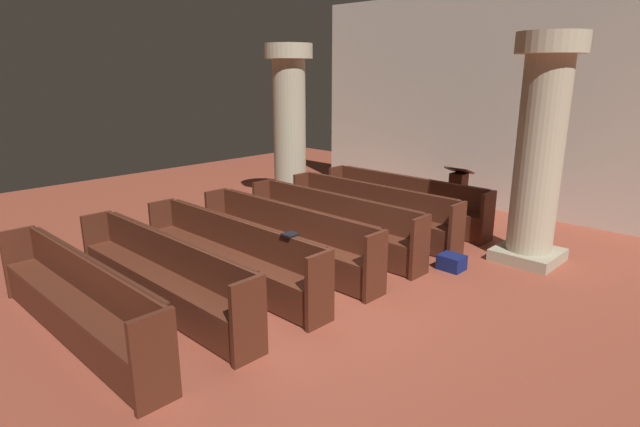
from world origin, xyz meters
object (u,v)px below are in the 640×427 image
Objects in this scene: pew_row_2 at (332,221)px; pew_row_4 at (230,251)px; pew_row_3 at (286,235)px; hymn_book at (290,235)px; pew_row_0 at (404,199)px; pew_row_5 at (162,272)px; lectern at (457,198)px; pillar_far_side at (289,125)px; pillar_aisle_side at (540,148)px; kneeler_box_navy at (452,262)px; pew_row_1 at (371,209)px; pew_row_6 at (76,298)px.

pew_row_2 and pew_row_4 have the same top height.
pew_row_2 is at bearing 90.00° from pew_row_4.
hymn_book reaches higher than pew_row_3.
pew_row_2 is at bearing -90.00° from pew_row_0.
pew_row_5 is 6.15m from lectern.
hymn_book is at bearing -61.49° from pew_row_2.
pew_row_3 is 3.28× the size of lectern.
pew_row_2 is at bearing -29.46° from pillar_far_side.
pew_row_3 is at bearing 90.00° from pew_row_5.
pillar_aisle_side reaches higher than kneeler_box_navy.
pillar_aisle_side is 9.41× the size of kneeler_box_navy.
pew_row_0 is 4.16m from pew_row_4.
pew_row_1 is 2.90m from pillar_far_side.
pillar_aisle_side is (2.61, 4.86, 1.30)m from pew_row_5.
pew_row_4 is 5.12m from lectern.
pew_row_3 is 3.12m from pew_row_6.
hymn_book reaches higher than kneeler_box_navy.
pew_row_3 and pew_row_4 have the same top height.
pew_row_0 is 1.00× the size of pew_row_5.
kneeler_box_navy is at bearing -11.15° from pillar_far_side.
pew_row_4 and pew_row_6 have the same top height.
pew_row_1 and pew_row_2 have the same top height.
pew_row_4 is (0.00, -4.16, 0.00)m from pew_row_0.
pillar_far_side is at bearing 125.98° from pew_row_4.
pew_row_5 is 19.48× the size of hymn_book.
kneeler_box_navy is at bearing -38.03° from pew_row_0.
pew_row_2 is 19.48× the size of hymn_book.
lectern is (0.64, 3.00, -0.03)m from pew_row_2.
pew_row_1 reaches higher than kneeler_box_navy.
pew_row_3 is (0.00, -1.04, 0.00)m from pew_row_2.
pillar_aisle_side is at bearing 33.83° from pew_row_2.
pillar_aisle_side is at bearing -32.42° from lectern.
lectern reaches higher than kneeler_box_navy.
pew_row_4 is at bearing -124.28° from pillar_aisle_side.
pew_row_4 is at bearing 90.00° from pew_row_6.
lectern is 5.94× the size of hymn_book.
pillar_far_side is (-2.56, 1.44, 1.30)m from pew_row_2.
pew_row_2 is 1.03× the size of pillar_aisle_side.
pillar_aisle_side is at bearing 60.84° from kneeler_box_navy.
pew_row_6 is at bearing -112.41° from kneeler_box_navy.
hymn_book reaches higher than pew_row_5.
lectern is (0.64, 1.96, -0.03)m from pew_row_1.
lectern is at bearing 147.58° from pillar_aisle_side.
pew_row_4 is at bearing -90.00° from pew_row_1.
lectern is at bearing 118.11° from kneeler_box_navy.
pew_row_6 reaches higher than kneeler_box_navy.
pew_row_6 is (0.00, -1.04, 0.00)m from pew_row_5.
pillar_aisle_side is at bearing 55.72° from pew_row_4.
pillar_aisle_side is (2.61, 0.71, 1.30)m from pew_row_1.
pillar_aisle_side reaches higher than pew_row_5.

